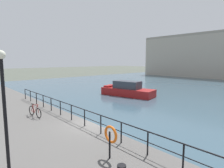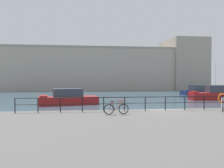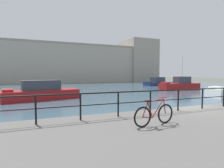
{
  "view_description": "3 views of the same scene",
  "coord_description": "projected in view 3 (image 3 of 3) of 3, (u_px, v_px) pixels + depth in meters",
  "views": [
    {
      "loc": [
        9.48,
        -6.98,
        4.96
      ],
      "look_at": [
        -2.38,
        3.8,
        2.94
      ],
      "focal_mm": 29.78,
      "sensor_mm": 36.0,
      "label": 1
    },
    {
      "loc": [
        -6.08,
        -17.5,
        3.35
      ],
      "look_at": [
        -3.37,
        5.31,
        2.83
      ],
      "focal_mm": 35.85,
      "sensor_mm": 36.0,
      "label": 2
    },
    {
      "loc": [
        -7.4,
        -7.21,
        2.71
      ],
      "look_at": [
        -2.57,
        5.79,
        1.91
      ],
      "focal_mm": 26.53,
      "sensor_mm": 36.0,
      "label": 3
    }
  ],
  "objects": [
    {
      "name": "ground_plane",
      "position": [
        189.0,
        122.0,
        9.47
      ],
      "size": [
        240.0,
        240.0,
        0.0
      ],
      "primitive_type": "plane",
      "color": "#4C5147"
    },
    {
      "name": "moored_blue_motorboat",
      "position": [
        41.0,
        92.0,
        17.91
      ],
      "size": [
        7.95,
        4.25,
        2.08
      ],
      "rotation": [
        0.0,
        0.0,
        3.37
      ],
      "color": "maroon",
      "rests_on": "water_basin"
    },
    {
      "name": "moored_small_launch",
      "position": [
        180.0,
        85.0,
        29.44
      ],
      "size": [
        7.25,
        2.54,
        5.96
      ],
      "rotation": [
        0.0,
        0.0,
        3.1
      ],
      "color": "maroon",
      "rests_on": "water_basin"
    },
    {
      "name": "water_basin",
      "position": [
        85.0,
        86.0,
        37.74
      ],
      "size": [
        80.0,
        60.0,
        0.01
      ],
      "primitive_type": "cube",
      "color": "#385160",
      "rests_on": "ground_plane"
    },
    {
      "name": "quay_railing",
      "position": [
        213.0,
        94.0,
        8.99
      ],
      "size": [
        24.12,
        0.07,
        1.08
      ],
      "color": "black",
      "rests_on": "quay_promenade"
    },
    {
      "name": "harbor_building",
      "position": [
        87.0,
        64.0,
        60.74
      ],
      "size": [
        62.73,
        15.62,
        15.98
      ],
      "color": "#A89E8E",
      "rests_on": "ground_plane"
    },
    {
      "name": "moored_harbor_tender",
      "position": [
        158.0,
        82.0,
        40.88
      ],
      "size": [
        7.09,
        3.42,
        2.07
      ],
      "rotation": [
        0.0,
        0.0,
        3.22
      ],
      "color": "navy",
      "rests_on": "water_basin"
    },
    {
      "name": "parked_bicycle",
      "position": [
        154.0,
        114.0,
        5.85
      ],
      "size": [
        1.76,
        0.28,
        0.98
      ],
      "rotation": [
        0.0,
        0.0,
        0.13
      ],
      "color": "black",
      "rests_on": "quay_promenade"
    }
  ]
}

